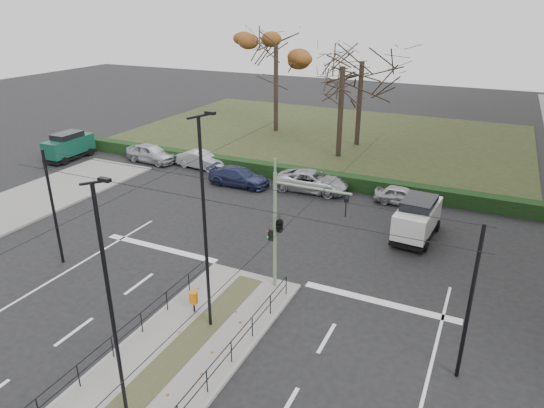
{
  "coord_description": "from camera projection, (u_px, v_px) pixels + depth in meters",
  "views": [
    {
      "loc": [
        9.46,
        -13.15,
        12.34
      ],
      "look_at": [
        -0.12,
        7.09,
        3.01
      ],
      "focal_mm": 32.0,
      "sensor_mm": 36.0,
      "label": 1
    }
  ],
  "objects": [
    {
      "name": "ground",
      "position": [
        199.0,
        335.0,
        19.45
      ],
      "size": [
        140.0,
        140.0,
        0.0
      ],
      "primitive_type": "plane",
      "color": "black",
      "rests_on": "ground"
    },
    {
      "name": "median_island",
      "position": [
        161.0,
        373.0,
        17.34
      ],
      "size": [
        4.4,
        15.0,
        0.14
      ],
      "primitive_type": "cube",
      "color": "slate",
      "rests_on": "ground"
    },
    {
      "name": "park",
      "position": [
        325.0,
        135.0,
        48.5
      ],
      "size": [
        38.0,
        26.0,
        0.1
      ],
      "primitive_type": "cube",
      "color": "#262F17",
      "rests_on": "ground"
    },
    {
      "name": "hedge",
      "position": [
        267.0,
        169.0,
        37.14
      ],
      "size": [
        38.0,
        1.0,
        1.0
      ],
      "primitive_type": "cube",
      "color": "black",
      "rests_on": "ground"
    },
    {
      "name": "median_railing",
      "position": [
        156.0,
        355.0,
        16.9
      ],
      "size": [
        4.14,
        13.24,
        0.92
      ],
      "color": "black",
      "rests_on": "median_island"
    },
    {
      "name": "catenary",
      "position": [
        217.0,
        242.0,
        19.48
      ],
      "size": [
        20.0,
        34.0,
        6.0
      ],
      "color": "black",
      "rests_on": "ground"
    },
    {
      "name": "traffic_light",
      "position": [
        282.0,
        223.0,
        21.29
      ],
      "size": [
        3.76,
        2.15,
        5.53
      ],
      "color": "slate",
      "rests_on": "median_island"
    },
    {
      "name": "litter_bin",
      "position": [
        193.0,
        298.0,
        20.42
      ],
      "size": [
        0.38,
        0.38,
        0.97
      ],
      "color": "black",
      "rests_on": "median_island"
    },
    {
      "name": "streetlamp_median_near",
      "position": [
        111.0,
        308.0,
        13.81
      ],
      "size": [
        0.68,
        0.14,
        8.15
      ],
      "color": "black",
      "rests_on": "median_island"
    },
    {
      "name": "streetlamp_median_far",
      "position": [
        205.0,
        225.0,
        18.13
      ],
      "size": [
        0.74,
        0.15,
        8.82
      ],
      "color": "black",
      "rests_on": "median_island"
    },
    {
      "name": "parked_car_first",
      "position": [
        151.0,
        153.0,
        40.22
      ],
      "size": [
        4.67,
        2.21,
        1.54
      ],
      "primitive_type": "imported",
      "rotation": [
        0.0,
        0.0,
        1.48
      ],
      "color": "#A9ABB1",
      "rests_on": "ground"
    },
    {
      "name": "parked_car_second",
      "position": [
        201.0,
        160.0,
        38.77
      ],
      "size": [
        4.25,
        1.79,
        1.37
      ],
      "primitive_type": "imported",
      "rotation": [
        0.0,
        0.0,
        1.49
      ],
      "color": "#A9ABB1",
      "rests_on": "ground"
    },
    {
      "name": "parked_car_third",
      "position": [
        239.0,
        177.0,
        35.1
      ],
      "size": [
        4.6,
        1.91,
        1.33
      ],
      "primitive_type": "imported",
      "rotation": [
        0.0,
        0.0,
        1.58
      ],
      "color": "#1D2445",
      "rests_on": "ground"
    },
    {
      "name": "parked_car_fourth",
      "position": [
        312.0,
        181.0,
        34.06
      ],
      "size": [
        5.32,
        2.73,
        1.44
      ],
      "primitive_type": "imported",
      "rotation": [
        0.0,
        0.0,
        1.64
      ],
      "color": "#A9ABB1",
      "rests_on": "ground"
    },
    {
      "name": "white_van",
      "position": [
        417.0,
        217.0,
        27.12
      ],
      "size": [
        2.26,
        4.46,
        2.34
      ],
      "color": "silver",
      "rests_on": "ground"
    },
    {
      "name": "green_van",
      "position": [
        69.0,
        145.0,
        40.82
      ],
      "size": [
        1.91,
        4.5,
        2.3
      ],
      "color": "#0D392B",
      "rests_on": "ground"
    },
    {
      "name": "rust_tree",
      "position": [
        276.0,
        46.0,
        46.97
      ],
      "size": [
        7.46,
        7.46,
        11.0
      ],
      "color": "black",
      "rests_on": "park"
    },
    {
      "name": "bare_tree_center",
      "position": [
        362.0,
        68.0,
        42.53
      ],
      "size": [
        7.92,
        7.92,
        9.92
      ],
      "color": "black",
      "rests_on": "park"
    },
    {
      "name": "bare_tree_near",
      "position": [
        343.0,
        74.0,
        39.19
      ],
      "size": [
        4.98,
        4.98,
        9.95
      ],
      "color": "black",
      "rests_on": "park"
    },
    {
      "name": "parked_car_fifth",
      "position": [
        402.0,
        196.0,
        31.84
      ],
      "size": [
        3.56,
        1.47,
        1.21
      ],
      "primitive_type": "imported",
      "rotation": [
        0.0,
        0.0,
        1.56
      ],
      "color": "#A9ABB1",
      "rests_on": "ground"
    }
  ]
}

